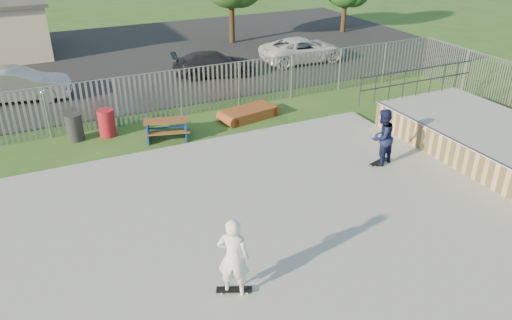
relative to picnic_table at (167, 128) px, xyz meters
name	(u,v)px	position (x,y,z in m)	size (l,w,h in m)	color
ground	(251,235)	(0.20, -7.16, -0.36)	(120.00, 120.00, 0.00)	#30591E
concrete_slab	(251,233)	(0.20, -7.16, -0.28)	(15.00, 12.00, 0.15)	#9C9C97
quarter_pipe	(483,138)	(9.69, -6.12, 0.20)	(5.50, 7.05, 2.19)	tan
fence	(221,132)	(1.20, -2.58, 0.64)	(26.04, 16.02, 2.00)	gray
picnic_table	(167,128)	(0.00, 0.00, 0.00)	(1.96, 1.76, 0.70)	brown
funbox	(249,113)	(3.61, 0.38, -0.15)	(2.30, 1.45, 0.43)	brown
trash_bin_red	(107,123)	(-2.00, 1.11, 0.16)	(0.63, 0.63, 1.05)	maroon
trash_bin_grey	(75,127)	(-3.16, 1.24, 0.15)	(0.61, 0.61, 1.02)	#272729
parking_lot	(112,60)	(0.20, 11.84, -0.35)	(40.00, 18.00, 0.02)	black
car_silver	(17,85)	(-4.85, 6.75, 0.40)	(1.56, 4.46, 1.47)	#B7B7BC
car_dark	(214,64)	(4.41, 6.45, 0.28)	(1.74, 4.27, 1.24)	black
car_white	(303,50)	(9.89, 6.78, 0.33)	(2.22, 4.82, 1.34)	silver
skateboard_a	(379,162)	(5.70, -5.47, -0.17)	(0.82, 0.41, 0.08)	black
skateboard_b	(234,290)	(-1.15, -9.14, -0.17)	(0.81, 0.51, 0.08)	black
skater_navy	(382,137)	(5.70, -5.47, 0.75)	(0.94, 0.73, 1.93)	#14193E
skater_white	(233,257)	(-1.15, -9.14, 0.75)	(0.70, 0.46, 1.93)	white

